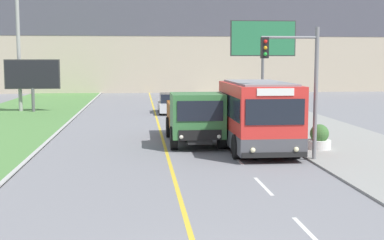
{
  "coord_description": "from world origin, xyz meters",
  "views": [
    {
      "loc": [
        -1.13,
        -8.51,
        4.03
      ],
      "look_at": [
        1.1,
        14.16,
        1.4
      ],
      "focal_mm": 50.0,
      "sensor_mm": 36.0,
      "label": 1
    }
  ],
  "objects_px": {
    "city_bus": "(258,117)",
    "dump_truck": "(195,119)",
    "planter_round_near": "(319,138)",
    "utility_pole_far": "(18,42)",
    "traffic_light_mast": "(299,76)",
    "planter_round_second": "(288,126)",
    "car_distant": "(171,104)",
    "billboard_large": "(263,41)",
    "planter_round_third": "(272,116)",
    "billboard_small": "(32,75)"
  },
  "relations": [
    {
      "from": "planter_round_near",
      "to": "planter_round_second",
      "type": "bearing_deg",
      "value": 91.31
    },
    {
      "from": "city_bus",
      "to": "dump_truck",
      "type": "height_order",
      "value": "city_bus"
    },
    {
      "from": "car_distant",
      "to": "planter_round_second",
      "type": "height_order",
      "value": "car_distant"
    },
    {
      "from": "billboard_small",
      "to": "planter_round_near",
      "type": "xyz_separation_m",
      "value": [
        15.82,
        -18.64,
        -2.2
      ]
    },
    {
      "from": "dump_truck",
      "to": "car_distant",
      "type": "height_order",
      "value": "dump_truck"
    },
    {
      "from": "billboard_large",
      "to": "city_bus",
      "type": "bearing_deg",
      "value": -103.51
    },
    {
      "from": "billboard_small",
      "to": "planter_round_third",
      "type": "height_order",
      "value": "billboard_small"
    },
    {
      "from": "car_distant",
      "to": "planter_round_third",
      "type": "xyz_separation_m",
      "value": [
        5.68,
        -7.88,
        -0.13
      ]
    },
    {
      "from": "traffic_light_mast",
      "to": "planter_round_third",
      "type": "xyz_separation_m",
      "value": [
        1.82,
        11.28,
        -2.8
      ]
    },
    {
      "from": "car_distant",
      "to": "planter_round_near",
      "type": "height_order",
      "value": "car_distant"
    },
    {
      "from": "planter_round_third",
      "to": "car_distant",
      "type": "bearing_deg",
      "value": 125.76
    },
    {
      "from": "dump_truck",
      "to": "traffic_light_mast",
      "type": "distance_m",
      "value": 5.98
    },
    {
      "from": "billboard_large",
      "to": "planter_round_third",
      "type": "xyz_separation_m",
      "value": [
        -2.67,
        -14.09,
        -4.97
      ]
    },
    {
      "from": "dump_truck",
      "to": "billboard_small",
      "type": "distance_m",
      "value": 19.74
    },
    {
      "from": "planter_round_third",
      "to": "dump_truck",
      "type": "bearing_deg",
      "value": -127.76
    },
    {
      "from": "planter_round_third",
      "to": "planter_round_second",
      "type": "bearing_deg",
      "value": -93.23
    },
    {
      "from": "car_distant",
      "to": "traffic_light_mast",
      "type": "relative_size",
      "value": 0.82
    },
    {
      "from": "city_bus",
      "to": "planter_round_third",
      "type": "bearing_deg",
      "value": 72.26
    },
    {
      "from": "utility_pole_far",
      "to": "traffic_light_mast",
      "type": "xyz_separation_m",
      "value": [
        15.2,
        -21.5,
        -1.9
      ]
    },
    {
      "from": "utility_pole_far",
      "to": "planter_round_near",
      "type": "distance_m",
      "value": 26.02
    },
    {
      "from": "car_distant",
      "to": "billboard_large",
      "type": "height_order",
      "value": "billboard_large"
    },
    {
      "from": "utility_pole_far",
      "to": "traffic_light_mast",
      "type": "distance_m",
      "value": 26.4
    },
    {
      "from": "utility_pole_far",
      "to": "car_distant",
      "type": "bearing_deg",
      "value": -11.64
    },
    {
      "from": "dump_truck",
      "to": "planter_round_near",
      "type": "distance_m",
      "value": 5.68
    },
    {
      "from": "traffic_light_mast",
      "to": "planter_round_third",
      "type": "height_order",
      "value": "traffic_light_mast"
    },
    {
      "from": "traffic_light_mast",
      "to": "planter_round_third",
      "type": "bearing_deg",
      "value": 80.83
    },
    {
      "from": "city_bus",
      "to": "billboard_large",
      "type": "bearing_deg",
      "value": 76.49
    },
    {
      "from": "city_bus",
      "to": "planter_round_near",
      "type": "height_order",
      "value": "city_bus"
    },
    {
      "from": "planter_round_near",
      "to": "planter_round_second",
      "type": "distance_m",
      "value": 4.51
    },
    {
      "from": "billboard_small",
      "to": "city_bus",
      "type": "bearing_deg",
      "value": -54.91
    },
    {
      "from": "utility_pole_far",
      "to": "billboard_small",
      "type": "xyz_separation_m",
      "value": [
        1.06,
        -0.6,
        -2.51
      ]
    },
    {
      "from": "car_distant",
      "to": "utility_pole_far",
      "type": "height_order",
      "value": "utility_pole_far"
    },
    {
      "from": "dump_truck",
      "to": "billboard_large",
      "type": "bearing_deg",
      "value": 69.03
    },
    {
      "from": "billboard_large",
      "to": "car_distant",
      "type": "bearing_deg",
      "value": -143.34
    },
    {
      "from": "city_bus",
      "to": "planter_round_second",
      "type": "height_order",
      "value": "city_bus"
    },
    {
      "from": "planter_round_second",
      "to": "billboard_large",
      "type": "bearing_deg",
      "value": 81.06
    },
    {
      "from": "car_distant",
      "to": "billboard_small",
      "type": "relative_size",
      "value": 1.05
    },
    {
      "from": "billboard_large",
      "to": "billboard_small",
      "type": "relative_size",
      "value": 1.78
    },
    {
      "from": "utility_pole_far",
      "to": "billboard_small",
      "type": "distance_m",
      "value": 2.79
    },
    {
      "from": "car_distant",
      "to": "planter_round_second",
      "type": "distance_m",
      "value": 13.53
    },
    {
      "from": "city_bus",
      "to": "planter_round_near",
      "type": "xyz_separation_m",
      "value": [
        2.73,
        -0.02,
        -0.98
      ]
    },
    {
      "from": "city_bus",
      "to": "planter_round_second",
      "type": "relative_size",
      "value": 5.44
    },
    {
      "from": "utility_pole_far",
      "to": "planter_round_near",
      "type": "xyz_separation_m",
      "value": [
        16.87,
        -19.24,
        -4.71
      ]
    },
    {
      "from": "car_distant",
      "to": "utility_pole_far",
      "type": "relative_size",
      "value": 0.41
    },
    {
      "from": "dump_truck",
      "to": "planter_round_near",
      "type": "relative_size",
      "value": 6.0
    },
    {
      "from": "dump_truck",
      "to": "utility_pole_far",
      "type": "relative_size",
      "value": 0.63
    },
    {
      "from": "car_distant",
      "to": "billboard_large",
      "type": "distance_m",
      "value": 11.48
    },
    {
      "from": "utility_pole_far",
      "to": "billboard_small",
      "type": "height_order",
      "value": "utility_pole_far"
    },
    {
      "from": "city_bus",
      "to": "billboard_small",
      "type": "bearing_deg",
      "value": 125.09
    },
    {
      "from": "city_bus",
      "to": "utility_pole_far",
      "type": "relative_size",
      "value": 0.56
    }
  ]
}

